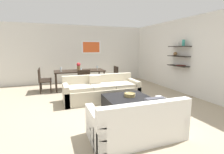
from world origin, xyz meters
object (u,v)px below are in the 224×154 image
at_px(wine_glass_left_far, 61,68).
at_px(wine_glass_right_near, 97,67).
at_px(dining_chair_foot, 83,80).
at_px(centerpiece_vase, 79,66).
at_px(dining_table, 80,72).
at_px(candle_jar, 134,94).
at_px(dining_chair_right_near, 113,75).
at_px(decorative_bowl, 130,95).
at_px(wine_glass_left_near, 61,69).
at_px(dining_chair_left_near, 43,79).
at_px(wine_glass_foot, 81,69).
at_px(coffee_table, 127,103).
at_px(sofa_beige, 101,91).
at_px(loveseat_white, 137,122).
at_px(dining_chair_left_far, 43,78).

bearing_deg(wine_glass_left_far, wine_glass_right_near, -8.45).
bearing_deg(dining_chair_foot, centerpiece_vase, 91.78).
distance_m(dining_table, centerpiece_vase, 0.24).
distance_m(candle_jar, dining_chair_right_near, 2.73).
xyz_separation_m(decorative_bowl, wine_glass_left_near, (-1.56, 2.80, 0.44)).
distance_m(dining_chair_left_near, wine_glass_left_near, 0.77).
relative_size(decorative_bowl, dining_chair_left_near, 0.34).
relative_size(dining_table, wine_glass_foot, 12.08).
bearing_deg(wine_glass_left_near, dining_chair_right_near, -2.37).
height_order(dining_chair_foot, dining_chair_left_near, same).
bearing_deg(wine_glass_foot, coffee_table, -72.86).
bearing_deg(wine_glass_foot, sofa_beige, -74.65).
bearing_deg(centerpiece_vase, loveseat_white, -84.83).
height_order(coffee_table, decorative_bowl, decorative_bowl).
distance_m(dining_chair_left_far, wine_glass_left_near, 0.82).
relative_size(coffee_table, dining_chair_foot, 1.31).
xyz_separation_m(dining_chair_left_far, wine_glass_left_near, (0.68, -0.30, 0.36)).
height_order(coffee_table, dining_table, dining_table).
height_order(candle_jar, wine_glass_right_near, wine_glass_right_near).
bearing_deg(dining_table, wine_glass_foot, -90.00).
distance_m(candle_jar, wine_glass_foot, 2.74).
relative_size(coffee_table, dining_chair_right_near, 1.31).
relative_size(loveseat_white, dining_chair_left_near, 1.93).
distance_m(sofa_beige, wine_glass_right_near, 1.81).
bearing_deg(sofa_beige, candle_jar, -62.00).
distance_m(candle_jar, dining_chair_left_far, 3.89).
xyz_separation_m(candle_jar, dining_chair_left_far, (-2.37, 3.09, 0.09)).
distance_m(loveseat_white, coffee_table, 1.37).
xyz_separation_m(dining_chair_left_far, wine_glass_right_near, (2.11, -0.30, 0.37)).
distance_m(dining_table, wine_glass_left_near, 0.75).
bearing_deg(sofa_beige, dining_chair_right_near, 57.74).
distance_m(dining_table, dining_chair_left_far, 1.42).
bearing_deg(loveseat_white, sofa_beige, 89.23).
relative_size(coffee_table, dining_chair_left_far, 1.31).
height_order(loveseat_white, wine_glass_left_far, wine_glass_left_far).
xyz_separation_m(decorative_bowl, wine_glass_left_far, (-1.56, 3.01, 0.43)).
height_order(dining_chair_foot, wine_glass_left_far, wine_glass_left_far).
xyz_separation_m(coffee_table, wine_glass_foot, (-0.78, 2.53, 0.67)).
height_order(candle_jar, dining_chair_left_far, dining_chair_left_far).
bearing_deg(sofa_beige, decorative_bowl, -67.84).
distance_m(loveseat_white, dining_chair_left_near, 4.38).
distance_m(dining_chair_left_far, dining_chair_left_near, 0.39).
bearing_deg(loveseat_white, coffee_table, 71.97).
xyz_separation_m(dining_chair_right_near, centerpiece_vase, (-1.42, 0.22, 0.41)).
relative_size(sofa_beige, wine_glass_foot, 14.31).
bearing_deg(loveseat_white, dining_chair_left_near, 113.58).
bearing_deg(wine_glass_right_near, coffee_table, -88.75).
height_order(loveseat_white, decorative_bowl, loveseat_white).
bearing_deg(candle_jar, wine_glass_left_near, 121.33).
bearing_deg(wine_glass_foot, wine_glass_right_near, 20.23).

